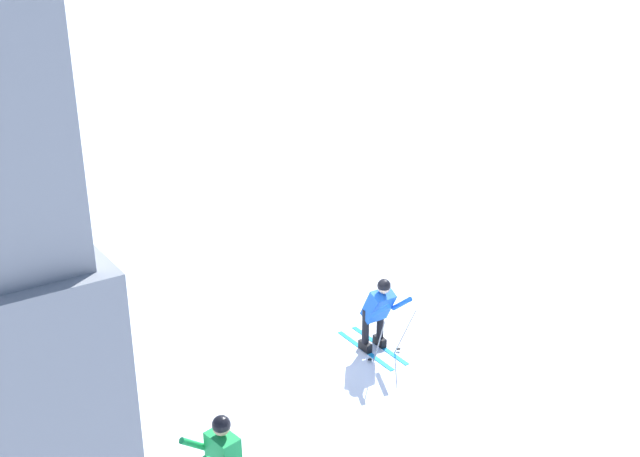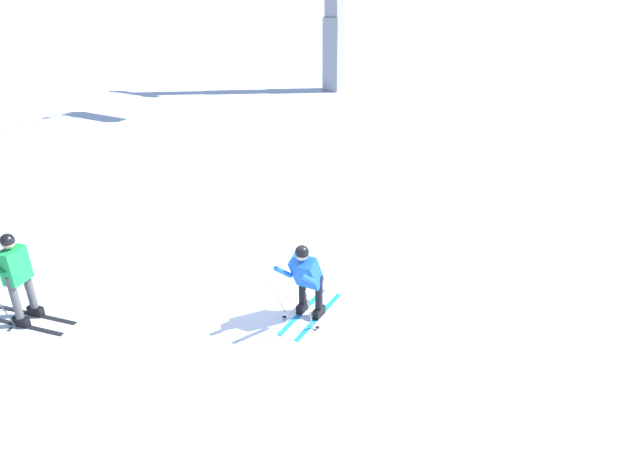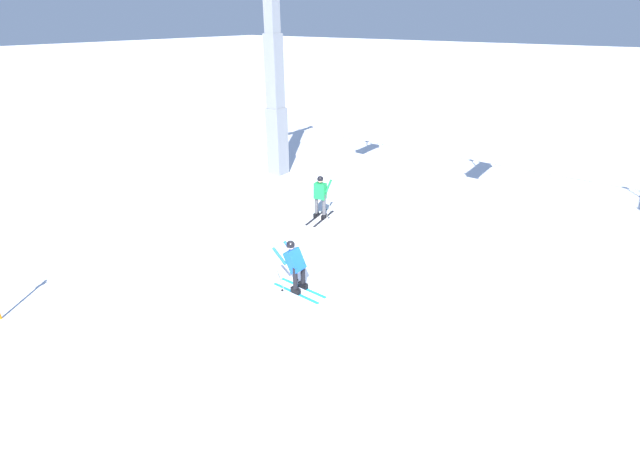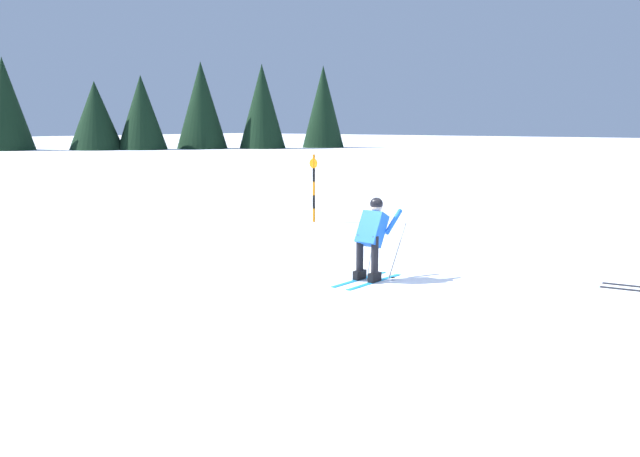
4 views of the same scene
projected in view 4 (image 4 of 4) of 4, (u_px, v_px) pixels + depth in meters
ground_plane at (408, 287)px, 11.97m from camera, size 260.00×260.00×0.00m
skier_carving_main at (372, 233)px, 12.41m from camera, size 1.59×0.71×1.60m
trail_marker_pole at (314, 186)px, 19.69m from camera, size 0.07×0.28×1.92m
tree_line_ridge at (168, 108)px, 74.75m from camera, size 31.80×26.01×9.48m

